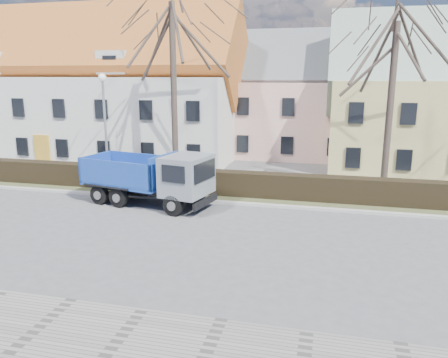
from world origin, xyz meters
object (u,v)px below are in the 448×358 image
(dump_truck, at_px, (143,177))
(parked_car_a, at_px, (149,161))
(cart_frame, at_px, (119,188))
(streetlight, at_px, (106,130))

(dump_truck, bearing_deg, parked_car_a, 123.17)
(dump_truck, distance_m, cart_frame, 2.51)
(dump_truck, bearing_deg, cart_frame, 160.77)
(dump_truck, relative_size, cart_frame, 8.62)
(cart_frame, xyz_separation_m, parked_car_a, (-0.91, 6.24, 0.26))
(cart_frame, distance_m, parked_car_a, 6.31)
(dump_truck, bearing_deg, streetlight, 150.26)
(dump_truck, xyz_separation_m, cart_frame, (-1.97, 1.19, -1.02))
(parked_car_a, bearing_deg, dump_truck, -171.17)
(streetlight, height_order, parked_car_a, streetlight)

